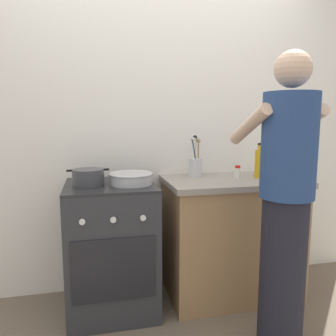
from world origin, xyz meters
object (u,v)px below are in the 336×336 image
(oil_bottle, at_px, (259,163))
(pot, at_px, (88,178))
(mixing_bowl, at_px, (131,178))
(person, at_px, (285,204))
(utensil_crock, at_px, (195,164))
(spice_bottle, at_px, (237,172))
(stove_range, at_px, (111,247))

(oil_bottle, bearing_deg, pot, -178.71)
(mixing_bowl, distance_m, person, 0.99)
(utensil_crock, relative_size, oil_bottle, 1.23)
(pot, distance_m, mixing_bowl, 0.28)
(mixing_bowl, height_order, oil_bottle, oil_bottle)
(utensil_crock, distance_m, person, 0.84)
(spice_bottle, distance_m, oil_bottle, 0.18)
(mixing_bowl, xyz_separation_m, spice_bottle, (0.79, 0.04, 0.00))
(stove_range, bearing_deg, utensil_crock, 13.29)
(mixing_bowl, height_order, person, person)
(pot, xyz_separation_m, person, (1.09, -0.58, -0.10))
(pot, relative_size, person, 0.16)
(utensil_crock, height_order, oil_bottle, utensil_crock)
(mixing_bowl, relative_size, spice_bottle, 3.09)
(mixing_bowl, bearing_deg, oil_bottle, 1.70)
(mixing_bowl, distance_m, spice_bottle, 0.79)
(oil_bottle, bearing_deg, person, -103.93)
(pot, height_order, mixing_bowl, pot)
(utensil_crock, height_order, person, person)
(utensil_crock, bearing_deg, stove_range, -166.71)
(pot, height_order, oil_bottle, oil_bottle)
(mixing_bowl, xyz_separation_m, utensil_crock, (0.52, 0.20, 0.05))
(mixing_bowl, distance_m, oil_bottle, 0.96)
(stove_range, relative_size, oil_bottle, 3.44)
(utensil_crock, xyz_separation_m, person, (0.29, -0.77, -0.13))
(spice_bottle, xyz_separation_m, person, (0.01, -0.62, -0.09))
(stove_range, relative_size, spice_bottle, 9.23)
(stove_range, bearing_deg, mixing_bowl, -16.91)
(person, bearing_deg, utensil_crock, 110.57)
(spice_bottle, bearing_deg, mixing_bowl, -177.13)
(mixing_bowl, relative_size, person, 0.18)
(stove_range, distance_m, spice_bottle, 1.06)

